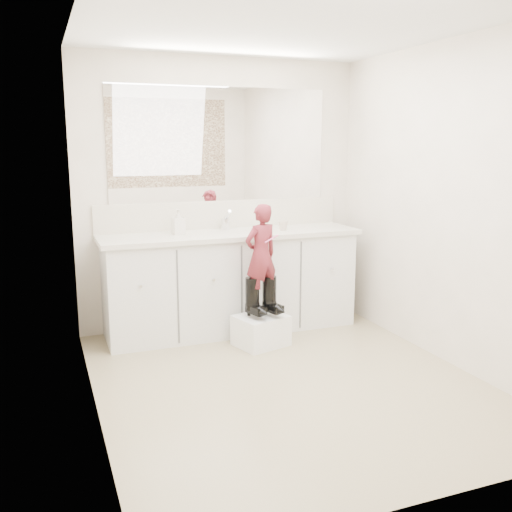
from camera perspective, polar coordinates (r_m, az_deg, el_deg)
name	(u,v)px	position (r m, az deg, el deg)	size (l,w,h in m)	color
floor	(287,381)	(4.13, 3.12, -12.37)	(3.00, 3.00, 0.00)	#938660
ceiling	(291,21)	(3.86, 3.53, 22.37)	(3.00, 3.00, 0.00)	white
wall_back	(221,194)	(5.21, -3.53, 6.22)	(2.60, 2.60, 0.00)	beige
wall_front	(434,251)	(2.54, 17.38, 0.44)	(2.60, 2.60, 0.00)	beige
wall_left	(87,222)	(3.49, -16.57, 3.31)	(3.00, 3.00, 0.00)	beige
wall_right	(448,205)	(4.51, 18.62, 4.87)	(3.00, 3.00, 0.00)	beige
vanity_cabinet	(231,284)	(5.08, -2.48, -2.77)	(2.20, 0.55, 0.85)	silver
countertop	(231,234)	(4.98, -2.47, 2.16)	(2.28, 0.58, 0.04)	beige
backsplash	(222,214)	(5.21, -3.45, 4.18)	(2.28, 0.03, 0.25)	beige
mirror	(221,145)	(5.18, -3.55, 11.06)	(2.00, 0.02, 1.00)	white
dot_panel	(439,144)	(2.51, 17.85, 10.64)	(2.00, 0.01, 1.20)	#472819
faucet	(225,224)	(5.12, -3.07, 3.21)	(0.08, 0.08, 0.10)	silver
cup	(283,226)	(5.09, 2.73, 3.05)	(0.09, 0.09, 0.08)	beige
soap_bottle	(178,222)	(4.89, -7.79, 3.40)	(0.10, 0.10, 0.21)	silver
step_stool	(261,330)	(4.77, 0.49, -7.45)	(0.40, 0.33, 0.25)	white
boot_left	(252,297)	(4.65, -0.37, -4.16)	(0.12, 0.22, 0.33)	black
boot_right	(269,296)	(4.71, 1.35, -3.99)	(0.12, 0.22, 0.33)	black
toddler	(261,255)	(4.60, 0.50, 0.11)	(0.30, 0.20, 0.83)	#B33744
toothbrush	(272,239)	(4.55, 1.58, 1.74)	(0.01, 0.01, 0.14)	pink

